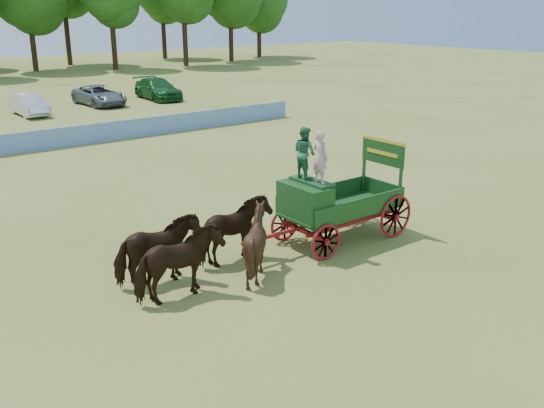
% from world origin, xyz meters
% --- Properties ---
extents(ground, '(160.00, 160.00, 0.00)m').
position_xyz_m(ground, '(0.00, 0.00, 0.00)').
color(ground, olive).
rests_on(ground, ground).
extents(horse_lead_left, '(2.26, 1.05, 1.90)m').
position_xyz_m(horse_lead_left, '(-6.64, -0.92, 0.95)').
color(horse_lead_left, black).
rests_on(horse_lead_left, ground).
extents(horse_lead_right, '(2.34, 1.25, 1.90)m').
position_xyz_m(horse_lead_right, '(-6.64, 0.18, 0.95)').
color(horse_lead_right, black).
rests_on(horse_lead_right, ground).
extents(horse_wheel_left, '(1.83, 1.65, 1.90)m').
position_xyz_m(horse_wheel_left, '(-4.24, -0.92, 0.95)').
color(horse_wheel_left, black).
rests_on(horse_wheel_left, ground).
extents(horse_wheel_right, '(2.35, 1.28, 1.90)m').
position_xyz_m(horse_wheel_right, '(-4.24, 0.18, 0.95)').
color(horse_wheel_right, black).
rests_on(horse_wheel_right, ground).
extents(farm_dray, '(6.00, 2.00, 3.70)m').
position_xyz_m(farm_dray, '(-1.28, -0.34, 1.63)').
color(farm_dray, maroon).
rests_on(farm_dray, ground).
extents(sponsor_banner, '(26.00, 0.08, 1.05)m').
position_xyz_m(sponsor_banner, '(-1.00, 18.00, 0.53)').
color(sponsor_banner, blue).
rests_on(sponsor_banner, ground).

